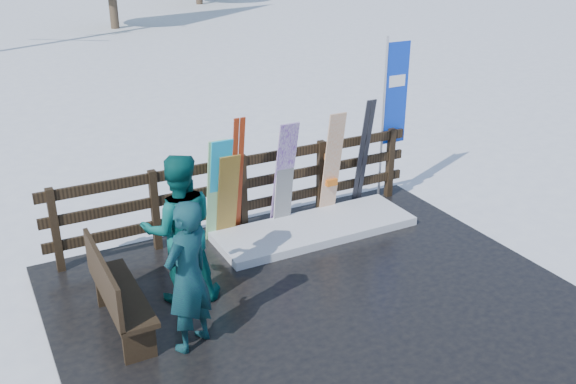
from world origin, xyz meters
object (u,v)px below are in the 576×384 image
person_back (180,229)px  snowboard_0 (220,191)px  snowboard_4 (284,179)px  snowboard_5 (332,165)px  snowboard_3 (284,175)px  rental_flag (393,100)px  snowboard_2 (228,197)px  snowboard_1 (216,191)px  person_front (188,276)px  bench (115,291)px

person_back → snowboard_0: bearing=-117.9°
snowboard_4 → snowboard_5: 0.81m
snowboard_3 → rental_flag: (2.06, 0.27, 0.78)m
snowboard_2 → rental_flag: rental_flag is taller
snowboard_1 → person_front: bearing=-119.0°
snowboard_0 → snowboard_2: bearing=0.0°
rental_flag → person_back: rental_flag is taller
bench → rental_flag: (4.88, 1.74, 1.09)m
snowboard_3 → rental_flag: size_ratio=0.65×
snowboard_2 → snowboard_3: 0.90m
snowboard_4 → rental_flag: 2.24m
snowboard_0 → snowboard_4: size_ratio=1.05×
snowboard_1 → snowboard_2: size_ratio=1.18×
snowboard_4 → person_front: (-2.20, -2.07, 0.09)m
person_front → snowboard_1: bearing=-148.7°
snowboard_1 → bench: bearing=-140.5°
snowboard_1 → person_front: size_ratio=0.94×
snowboard_4 → snowboard_2: bearing=180.0°
snowboard_3 → person_front: size_ratio=1.00×
snowboard_3 → person_front: bearing=-136.6°
snowboard_1 → snowboard_2: 0.20m
snowboard_3 → person_front: (-2.19, -2.07, 0.02)m
snowboard_3 → bench: bearing=-152.6°
snowboard_0 → snowboard_1: same height
snowboard_2 → snowboard_5: 1.70m
bench → snowboard_4: (2.83, 1.47, 0.24)m
snowboard_1 → snowboard_5: 1.85m
snowboard_5 → rental_flag: bearing=12.2°
bench → snowboard_4: 3.20m
snowboard_0 → snowboard_3: bearing=0.0°
snowboard_2 → snowboard_5: size_ratio=0.80×
snowboard_0 → person_back: 1.49m
snowboard_1 → snowboard_4: bearing=-0.0°
bench → snowboard_5: bearing=22.0°
snowboard_0 → snowboard_5: 1.80m
bench → snowboard_1: 2.32m
snowboard_4 → person_back: 2.27m
snowboard_0 → rental_flag: rental_flag is taller
snowboard_1 → snowboard_3: (1.04, -0.00, 0.04)m
snowboard_0 → rental_flag: (3.05, 0.27, 0.83)m
snowboard_2 → rental_flag: 3.10m
person_front → person_back: size_ratio=0.92×
snowboard_4 → rental_flag: size_ratio=0.58×
snowboard_2 → snowboard_4: (0.89, 0.00, 0.10)m
bench → person_back: bearing=21.0°
snowboard_4 → snowboard_0: bearing=180.0°
rental_flag → snowboard_1: bearing=-175.0°
snowboard_3 → snowboard_5: bearing=0.0°
snowboard_5 → person_front: person_front is taller
snowboard_5 → rental_flag: size_ratio=0.65×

